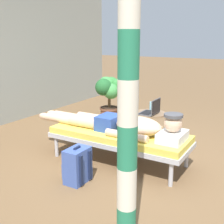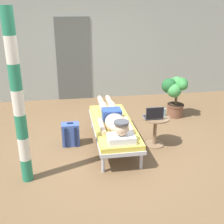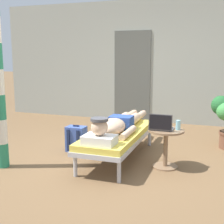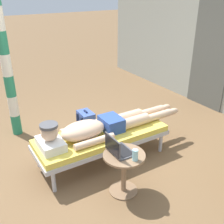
{
  "view_description": "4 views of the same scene",
  "coord_description": "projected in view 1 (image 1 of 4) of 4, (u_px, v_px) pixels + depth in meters",
  "views": [
    {
      "loc": [
        -3.16,
        -1.63,
        1.6
      ],
      "look_at": [
        0.0,
        0.25,
        0.65
      ],
      "focal_mm": 46.79,
      "sensor_mm": 36.0,
      "label": 1
    },
    {
      "loc": [
        -0.75,
        -4.2,
        2.33
      ],
      "look_at": [
        -0.05,
        0.08,
        0.64
      ],
      "focal_mm": 44.81,
      "sensor_mm": 36.0,
      "label": 2
    },
    {
      "loc": [
        1.35,
        -4.0,
        1.5
      ],
      "look_at": [
        -0.21,
        0.39,
        0.64
      ],
      "focal_mm": 49.55,
      "sensor_mm": 36.0,
      "label": 3
    },
    {
      "loc": [
        2.78,
        -1.43,
        2.26
      ],
      "look_at": [
        -0.16,
        0.37,
        0.61
      ],
      "focal_mm": 43.6,
      "sensor_mm": 36.0,
      "label": 4
    }
  ],
  "objects": [
    {
      "name": "lounge_chair",
      "position": [
        119.0,
        137.0,
        3.8
      ],
      "size": [
        0.68,
        1.84,
        0.42
      ],
      "color": "#B7B7BC",
      "rests_on": "ground"
    },
    {
      "name": "laptop",
      "position": [
        152.0,
        110.0,
        4.2
      ],
      "size": [
        0.31,
        0.24,
        0.23
      ],
      "color": "#4C4C51",
      "rests_on": "side_table"
    },
    {
      "name": "porch_post",
      "position": [
        128.0,
        103.0,
        2.04
      ],
      "size": [
        0.15,
        0.15,
        2.31
      ],
      "color": "#267F59",
      "rests_on": "ground"
    },
    {
      "name": "person_reclining",
      "position": [
        122.0,
        124.0,
        3.73
      ],
      "size": [
        0.53,
        2.17,
        0.33
      ],
      "color": "white",
      "rests_on": "lounge_chair"
    },
    {
      "name": "potted_plant",
      "position": [
        108.0,
        93.0,
        5.56
      ],
      "size": [
        0.57,
        0.5,
        0.87
      ],
      "color": "brown",
      "rests_on": "ground"
    },
    {
      "name": "backpack",
      "position": [
        77.0,
        166.0,
        3.29
      ],
      "size": [
        0.3,
        0.26,
        0.42
      ],
      "color": "#3F59A5",
      "rests_on": "ground"
    },
    {
      "name": "drink_glass",
      "position": [
        152.0,
        106.0,
        4.42
      ],
      "size": [
        0.06,
        0.06,
        0.13
      ],
      "primitive_type": "cylinder",
      "color": "#99D8E5",
      "rests_on": "side_table"
    },
    {
      "name": "ground_plane",
      "position": [
        128.0,
        163.0,
        3.84
      ],
      "size": [
        40.0,
        40.0,
        0.0
      ],
      "primitive_type": "plane",
      "color": "brown"
    },
    {
      "name": "side_table",
      "position": [
        149.0,
        124.0,
        4.33
      ],
      "size": [
        0.48,
        0.48,
        0.52
      ],
      "color": "#8C6B4C",
      "rests_on": "ground"
    }
  ]
}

